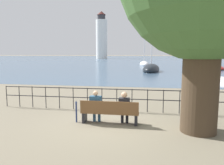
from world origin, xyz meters
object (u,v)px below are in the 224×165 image
at_px(seated_person_right, 124,106).
at_px(sailboat_3, 151,69).
at_px(sailboat_0, 210,67).
at_px(park_bench, 110,112).
at_px(closed_umbrella, 76,110).
at_px(seated_person_left, 96,105).
at_px(sailboat_2, 218,81).
at_px(harbor_lighthouse, 102,37).
at_px(sailboat_1, 144,64).

xyz_separation_m(seated_person_right, sailboat_3, (1.35, 25.41, -0.30)).
xyz_separation_m(sailboat_0, sailboat_3, (-10.49, -7.71, 0.12)).
height_order(seated_person_right, sailboat_0, sailboat_0).
height_order(park_bench, sailboat_0, sailboat_0).
bearing_deg(sailboat_3, closed_umbrella, -89.10).
bearing_deg(sailboat_0, seated_person_left, -122.93).
bearing_deg(seated_person_left, sailboat_2, 55.57).
relative_size(closed_umbrella, sailboat_2, 0.07).
distance_m(seated_person_left, sailboat_0, 35.56).
bearing_deg(sailboat_3, seated_person_right, -84.99).
bearing_deg(sailboat_3, seated_person_left, -87.45).
bearing_deg(park_bench, harbor_lighthouse, 102.17).
distance_m(park_bench, sailboat_3, 25.56).
bearing_deg(harbor_lighthouse, seated_person_right, -77.56).
distance_m(park_bench, sailboat_1, 43.26).
height_order(park_bench, seated_person_left, seated_person_left).
bearing_deg(sailboat_1, sailboat_0, -52.39).
xyz_separation_m(sailboat_0, sailboat_2, (-5.13, -21.73, 0.08)).
relative_size(park_bench, harbor_lighthouse, 0.08).
distance_m(sailboat_2, sailboat_3, 15.01).
bearing_deg(park_bench, closed_umbrella, -179.64).
bearing_deg(sailboat_2, sailboat_1, 91.17).
xyz_separation_m(sailboat_1, sailboat_3, (1.36, -17.77, 0.06)).
distance_m(sailboat_1, sailboat_3, 17.82).
relative_size(seated_person_left, sailboat_3, 0.10).
distance_m(seated_person_left, sailboat_2, 13.81).
height_order(seated_person_left, seated_person_right, seated_person_left).
bearing_deg(sailboat_1, closed_umbrella, -104.50).
height_order(park_bench, sailboat_1, sailboat_1).
relative_size(seated_person_left, sailboat_0, 0.15).
bearing_deg(sailboat_1, seated_person_left, -103.51).
bearing_deg(seated_person_left, seated_person_right, 0.05).
xyz_separation_m(closed_umbrella, sailboat_0, (13.70, 33.21, -0.22)).
distance_m(park_bench, seated_person_right, 0.60).
xyz_separation_m(seated_person_right, harbor_lighthouse, (-25.69, 116.47, 11.73)).
relative_size(seated_person_left, closed_umbrella, 1.45).
relative_size(closed_umbrella, sailboat_1, 0.11).
height_order(closed_umbrella, harbor_lighthouse, harbor_lighthouse).
bearing_deg(seated_person_right, park_bench, -171.68).
bearing_deg(harbor_lighthouse, sailboat_1, -70.68).
distance_m(closed_umbrella, sailboat_0, 35.92).
height_order(seated_person_left, harbor_lighthouse, harbor_lighthouse).
bearing_deg(sailboat_2, harbor_lighthouse, 96.39).
distance_m(closed_umbrella, harbor_lighthouse, 119.57).
height_order(sailboat_0, harbor_lighthouse, harbor_lighthouse).
xyz_separation_m(seated_person_right, sailboat_2, (6.71, 11.39, -0.34)).
bearing_deg(sailboat_2, sailboat_0, 65.96).
relative_size(sailboat_1, sailboat_2, 0.66).
height_order(seated_person_right, sailboat_3, sailboat_3).
bearing_deg(harbor_lighthouse, sailboat_0, -65.76).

